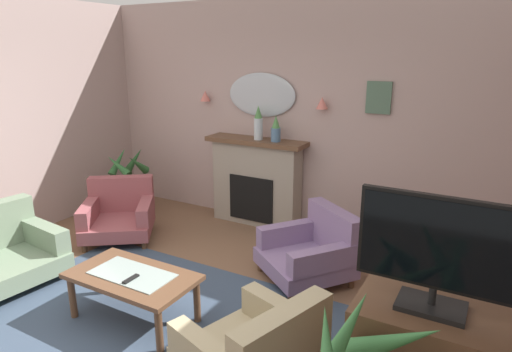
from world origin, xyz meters
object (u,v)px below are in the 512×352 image
object	(u,v)px
armchair_by_coffee_table	(256,349)
tv_flatscreen	(438,251)
wall_sconce_left	(205,96)
armchair_in_corner	(313,250)
framed_picture	(379,98)
mantel_vase_centre	(258,124)
wall_mirror	(261,95)
coffee_table	(133,280)
fireplace	(256,182)
tv_remote	(131,279)
potted_plant_tall_palm	(129,184)
wall_sconce_right	(322,103)
armchair_near_fireplace	(119,213)
mantel_vase_left	(276,130)

from	to	relation	value
armchair_by_coffee_table	tv_flatscreen	xyz separation A→B (m)	(1.05, 0.09, 0.94)
wall_sconce_left	armchair_in_corner	size ratio (longest dim) A/B	0.12
framed_picture	armchair_by_coffee_table	distance (m)	3.16
mantel_vase_centre	wall_mirror	size ratio (longest dim) A/B	0.46
framed_picture	coffee_table	xyz separation A→B (m)	(-1.31, -2.63, -1.37)
wall_sconce_left	tv_flatscreen	xyz separation A→B (m)	(3.40, -2.66, -0.41)
fireplace	armchair_by_coffee_table	distance (m)	3.07
tv_remote	potted_plant_tall_palm	bearing A→B (deg)	135.17
mantel_vase_centre	wall_sconce_right	distance (m)	0.86
mantel_vase_centre	armchair_near_fireplace	distance (m)	2.08
tv_remote	framed_picture	bearing A→B (deg)	65.48
armchair_in_corner	tv_flatscreen	bearing A→B (deg)	-49.95
tv_flatscreen	tv_remote	bearing A→B (deg)	179.85
tv_remote	armchair_near_fireplace	world-z (taller)	armchair_near_fireplace
fireplace	armchair_by_coffee_table	bearing A→B (deg)	-60.63
wall_mirror	framed_picture	distance (m)	1.50
fireplace	mantel_vase_left	xyz separation A→B (m)	(0.30, -0.03, 0.74)
armchair_near_fireplace	fireplace	bearing A→B (deg)	44.00
tv_flatscreen	coffee_table	bearing A→B (deg)	177.86
tv_remote	armchair_in_corner	world-z (taller)	armchair_in_corner
wall_sconce_left	armchair_by_coffee_table	bearing A→B (deg)	-49.55
mantel_vase_left	framed_picture	xyz separation A→B (m)	(1.20, 0.18, 0.44)
coffee_table	potted_plant_tall_palm	xyz separation A→B (m)	(-1.98, 1.96, 0.04)
wall_mirror	potted_plant_tall_palm	bearing A→B (deg)	-159.51
mantel_vase_centre	armchair_near_fireplace	size ratio (longest dim) A/B	0.39
mantel_vase_left	wall_mirror	size ratio (longest dim) A/B	0.35
mantel_vase_centre	armchair_by_coffee_table	world-z (taller)	mantel_vase_centre
potted_plant_tall_palm	wall_mirror	bearing A→B (deg)	20.49
fireplace	armchair_in_corner	bearing A→B (deg)	-39.32
armchair_by_coffee_table	fireplace	bearing A→B (deg)	119.37
coffee_table	tv_flatscreen	distance (m)	2.51
tv_remote	armchair_in_corner	xyz separation A→B (m)	(0.98, 1.55, -0.15)
fireplace	potted_plant_tall_palm	bearing A→B (deg)	-163.59
wall_sconce_left	tv_remote	bearing A→B (deg)	-67.30
tv_remote	armchair_in_corner	size ratio (longest dim) A/B	0.14
tv_remote	armchair_by_coffee_table	size ratio (longest dim) A/B	0.16
wall_mirror	wall_sconce_right	bearing A→B (deg)	-3.37
mantel_vase_left	mantel_vase_centre	bearing A→B (deg)	180.00
wall_sconce_right	framed_picture	xyz separation A→B (m)	(0.65, 0.06, 0.09)
mantel_vase_left	armchair_near_fireplace	bearing A→B (deg)	-142.65
coffee_table	armchair_in_corner	xyz separation A→B (m)	(1.05, 1.47, -0.08)
armchair_in_corner	tv_remote	bearing A→B (deg)	-122.31
wall_mirror	coffee_table	size ratio (longest dim) A/B	0.87
mantel_vase_centre	coffee_table	world-z (taller)	mantel_vase_centre
armchair_in_corner	armchair_near_fireplace	size ratio (longest dim) A/B	1.00
tv_flatscreen	mantel_vase_centre	bearing A→B (deg)	134.49
mantel_vase_left	tv_flatscreen	bearing A→B (deg)	-48.53
framed_picture	mantel_vase_centre	bearing A→B (deg)	-172.92
coffee_table	potted_plant_tall_palm	bearing A→B (deg)	135.38
tv_flatscreen	potted_plant_tall_palm	xyz separation A→B (m)	(-4.34, 2.04, -0.83)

